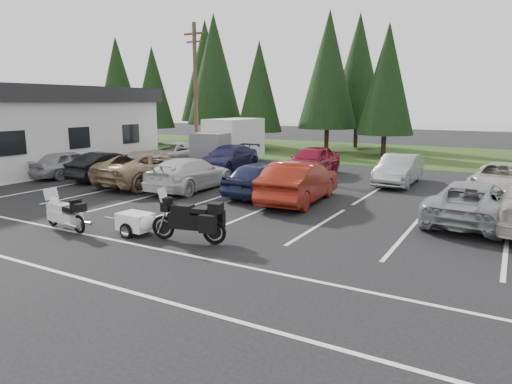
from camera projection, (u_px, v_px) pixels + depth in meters
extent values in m
plane|color=black|center=(221.00, 220.00, 15.63)|extent=(120.00, 120.00, 0.00)
cube|color=#203B12|center=(391.00, 154.00, 36.08)|extent=(80.00, 16.00, 0.01)
cube|color=slate|center=(478.00, 133.00, 60.56)|extent=(70.00, 50.00, 0.02)
cylinder|color=#473321|center=(196.00, 94.00, 29.86)|extent=(0.26, 0.26, 9.00)
cube|color=#473321|center=(194.00, 34.00, 29.13)|extent=(1.60, 0.12, 0.12)
cube|color=#473321|center=(194.00, 42.00, 29.22)|extent=(1.20, 0.10, 0.10)
cube|color=silver|center=(250.00, 208.00, 17.33)|extent=(32.00, 16.00, 0.01)
cylinder|color=#332316|center=(120.00, 129.00, 48.19)|extent=(0.36, 0.36, 2.50)
cone|color=black|center=(117.00, 80.00, 47.23)|extent=(4.58, 4.58, 8.84)
cylinder|color=#332316|center=(155.00, 133.00, 44.19)|extent=(0.36, 0.36, 2.16)
cone|color=black|center=(153.00, 87.00, 43.36)|extent=(3.96, 3.96, 7.65)
cylinder|color=#332316|center=(215.00, 131.00, 42.58)|extent=(0.36, 0.36, 2.78)
cone|color=black|center=(214.00, 69.00, 41.51)|extent=(5.10, 5.10, 9.86)
cylinder|color=#332316|center=(259.00, 137.00, 38.77)|extent=(0.36, 0.36, 2.11)
cone|color=black|center=(259.00, 87.00, 37.96)|extent=(3.87, 3.87, 7.48)
cylinder|color=#332316|center=(327.00, 136.00, 37.33)|extent=(0.36, 0.36, 2.62)
cone|color=black|center=(329.00, 70.00, 36.32)|extent=(4.80, 4.80, 9.27)
cylinder|color=#332316|center=(384.00, 141.00, 33.82)|extent=(0.36, 0.36, 2.26)
cone|color=black|center=(387.00, 79.00, 32.96)|extent=(4.14, 4.14, 7.99)
cylinder|color=#332316|center=(207.00, 127.00, 48.09)|extent=(0.36, 0.36, 2.88)
cone|color=black|center=(206.00, 71.00, 46.99)|extent=(5.28, 5.28, 10.20)
cylinder|color=#332316|center=(356.00, 132.00, 40.75)|extent=(0.36, 0.36, 2.71)
cone|color=black|center=(358.00, 70.00, 39.71)|extent=(4.97, 4.97, 9.61)
imported|color=#9D9CA1|center=(70.00, 163.00, 24.69)|extent=(1.92, 4.32, 1.44)
imported|color=black|center=(109.00, 166.00, 23.76)|extent=(1.55, 4.39, 1.44)
imported|color=#8C7151|center=(153.00, 168.00, 22.31)|extent=(3.04, 6.12, 1.67)
imported|color=silver|center=(191.00, 174.00, 20.92)|extent=(2.28, 5.20, 1.49)
imported|color=#1A2242|center=(263.00, 178.00, 19.66)|extent=(1.92, 4.49, 1.51)
imported|color=maroon|center=(299.00, 182.00, 18.27)|extent=(2.10, 5.15, 1.66)
imported|color=gray|center=(472.00, 202.00, 15.13)|extent=(2.78, 5.28, 1.42)
imported|color=silver|center=(172.00, 154.00, 29.47)|extent=(2.37, 5.14, 1.43)
imported|color=#191E40|center=(228.00, 158.00, 27.08)|extent=(2.23, 5.09, 1.46)
imported|color=maroon|center=(312.00, 161.00, 24.89)|extent=(1.99, 4.87, 1.65)
imported|color=gray|center=(399.00, 170.00, 22.30)|extent=(1.60, 4.46, 1.47)
imported|color=#B1AAA2|center=(501.00, 179.00, 19.85)|extent=(2.66, 5.09, 1.37)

